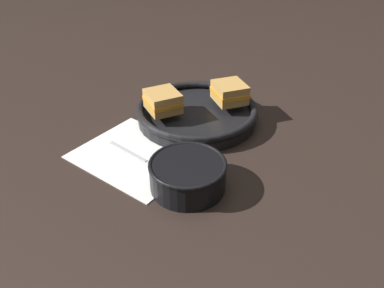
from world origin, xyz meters
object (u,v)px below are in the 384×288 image
sandwich_near_left (230,92)px  sandwich_near_right (163,101)px  skillet (197,113)px  soup_bowl (188,173)px  spoon (148,163)px

sandwich_near_left → sandwich_near_right: (-0.12, -0.11, 0.00)m
skillet → sandwich_near_right: 0.09m
soup_bowl → sandwich_near_left: (-0.03, 0.30, 0.03)m
skillet → sandwich_near_right: sandwich_near_right is taller
sandwich_near_right → spoon: bearing=-72.6°
spoon → sandwich_near_right: bearing=122.4°
spoon → soup_bowl: bearing=1.2°
skillet → sandwich_near_left: (0.06, 0.06, 0.04)m
soup_bowl → spoon: (-0.10, 0.03, -0.03)m
skillet → sandwich_near_left: sandwich_near_left is taller
sandwich_near_left → sandwich_near_right: bearing=-138.2°
skillet → spoon: bearing=-93.4°
soup_bowl → skillet: 0.26m
spoon → skillet: size_ratio=0.55×
soup_bowl → spoon: 0.11m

